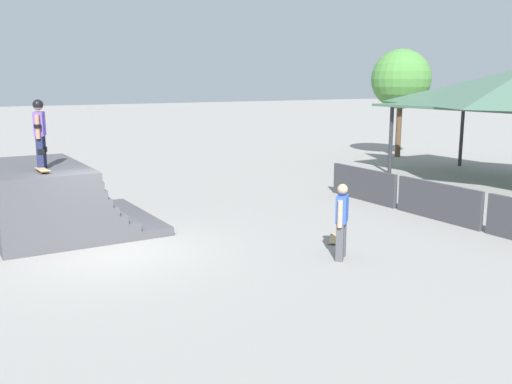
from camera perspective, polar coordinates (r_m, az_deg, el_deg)
ground_plane at (r=13.61m, az=-14.00°, el=-5.78°), size 160.00×160.00×0.00m
quarter_pipe_ramp at (r=15.69m, az=-19.93°, el=-0.89°), size 4.13×4.02×1.76m
skater_on_deck at (r=14.66m, az=-20.81°, el=5.88°), size 0.72×0.39×1.67m
skateboard_on_deck at (r=14.21m, az=-20.56°, el=2.09°), size 0.83×0.21×0.09m
bystander_walking at (r=12.58m, az=8.57°, el=-2.54°), size 0.54×0.57×1.68m
skateboard_on_ground at (r=14.17m, az=7.76°, el=-4.62°), size 0.76×0.71×0.09m
barrier_fence at (r=16.81m, az=17.73°, el=-0.92°), size 9.20×0.12×1.05m
tree_beside_pavilion at (r=30.03m, az=14.30°, el=10.86°), size 2.97×2.97×5.42m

